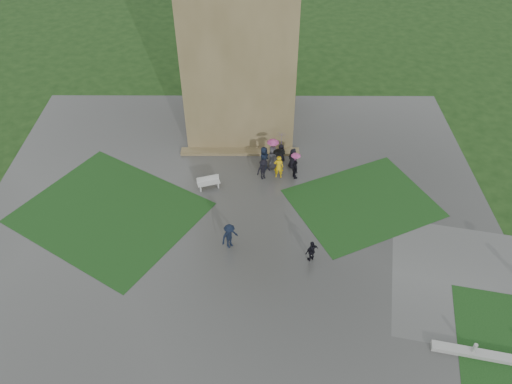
{
  "coord_description": "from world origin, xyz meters",
  "views": [
    {
      "loc": [
        1.35,
        -19.84,
        23.06
      ],
      "look_at": [
        1.24,
        4.76,
        1.2
      ],
      "focal_mm": 35.0,
      "sensor_mm": 36.0,
      "label": 1
    }
  ],
  "objects_px": {
    "pedestrian_mid": "(230,236)",
    "bench": "(209,182)",
    "tower": "(239,14)",
    "pedestrian_near": "(312,251)"
  },
  "relations": [
    {
      "from": "bench",
      "to": "pedestrian_near",
      "type": "height_order",
      "value": "pedestrian_near"
    },
    {
      "from": "pedestrian_mid",
      "to": "bench",
      "type": "bearing_deg",
      "value": 66.34
    },
    {
      "from": "tower",
      "to": "pedestrian_near",
      "type": "relative_size",
      "value": 11.83
    },
    {
      "from": "pedestrian_near",
      "to": "bench",
      "type": "bearing_deg",
      "value": -76.25
    },
    {
      "from": "tower",
      "to": "pedestrian_near",
      "type": "xyz_separation_m",
      "value": [
        4.58,
        -15.03,
        -8.22
      ]
    },
    {
      "from": "pedestrian_mid",
      "to": "pedestrian_near",
      "type": "xyz_separation_m",
      "value": [
        4.93,
        -1.06,
        -0.14
      ]
    },
    {
      "from": "bench",
      "to": "pedestrian_mid",
      "type": "height_order",
      "value": "pedestrian_mid"
    },
    {
      "from": "tower",
      "to": "pedestrian_mid",
      "type": "height_order",
      "value": "tower"
    },
    {
      "from": "pedestrian_mid",
      "to": "tower",
      "type": "bearing_deg",
      "value": 47.53
    },
    {
      "from": "pedestrian_mid",
      "to": "pedestrian_near",
      "type": "height_order",
      "value": "pedestrian_mid"
    }
  ]
}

